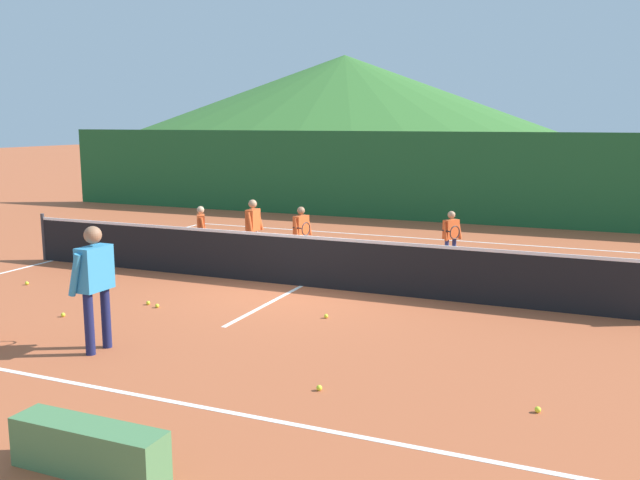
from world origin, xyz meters
name	(u,v)px	position (x,y,z in m)	size (l,w,h in m)	color
ground_plane	(302,286)	(0.00, 0.00, 0.00)	(120.00, 120.00, 0.00)	#B25633
line_baseline_near	(106,389)	(0.00, -5.51, 0.00)	(12.25, 0.08, 0.01)	white
line_baseline_far	(395,237)	(0.00, 6.11, 0.00)	(12.25, 0.08, 0.01)	white
line_sideline_west	(52,261)	(-6.13, 0.00, 0.00)	(0.08, 11.62, 0.01)	white
line_service_center	(302,286)	(0.00, 0.00, 0.00)	(0.08, 5.74, 0.01)	white
tennis_net	(301,260)	(0.00, 0.00, 0.50)	(12.75, 0.08, 1.05)	#333338
instructor	(95,277)	(-1.00, -4.45, 1.03)	(0.43, 0.78, 1.72)	#191E4C
student_0	(201,228)	(-3.09, 1.38, 0.73)	(0.38, 0.49, 1.22)	silver
student_1	(253,224)	(-1.99, 1.78, 0.82)	(0.24, 0.55, 1.37)	silver
student_2	(301,229)	(-0.88, 1.93, 0.75)	(0.41, 0.67, 1.25)	silver
student_3	(451,233)	(2.19, 2.92, 0.72)	(0.40, 0.67, 1.19)	navy
tennis_ball_0	(326,316)	(1.25, -1.80, 0.03)	(0.07, 0.07, 0.07)	yellow
tennis_ball_1	(63,315)	(-2.65, -3.37, 0.03)	(0.07, 0.07, 0.07)	yellow
tennis_ball_2	(148,303)	(-1.84, -2.24, 0.03)	(0.07, 0.07, 0.07)	yellow
tennis_ball_3	(538,410)	(4.71, -4.22, 0.03)	(0.07, 0.07, 0.07)	yellow
tennis_ball_5	(319,388)	(2.31, -4.57, 0.03)	(0.07, 0.07, 0.07)	yellow
tennis_ball_6	(27,283)	(-4.86, -1.96, 0.03)	(0.07, 0.07, 0.07)	yellow
tennis_ball_7	(157,306)	(-1.59, -2.34, 0.03)	(0.07, 0.07, 0.07)	yellow
windscreen_fence	(426,177)	(0.00, 9.22, 1.38)	(26.96, 0.08, 2.77)	#1E5B2D
courtside_bench	(89,449)	(1.18, -7.10, 0.23)	(1.50, 0.36, 0.46)	#4C7F4C
hill_0	(344,102)	(-23.72, 64.03, 5.25)	(57.86, 57.86, 10.51)	#38702D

